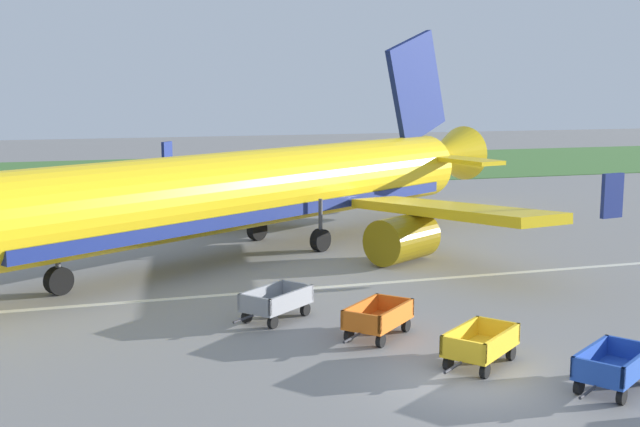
# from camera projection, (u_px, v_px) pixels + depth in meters

# --- Properties ---
(ground_plane) EXTENTS (220.00, 220.00, 0.00)m
(ground_plane) POSITION_uv_depth(u_px,v_px,m) (469.00, 384.00, 22.21)
(ground_plane) COLOR gray
(grass_strip) EXTENTS (220.00, 28.00, 0.06)m
(grass_strip) POSITION_uv_depth(u_px,v_px,m) (181.00, 171.00, 77.00)
(grass_strip) COLOR #477A38
(grass_strip) RESTS_ON ground
(apron_stripe) EXTENTS (120.00, 0.36, 0.01)m
(apron_stripe) POSITION_uv_depth(u_px,v_px,m) (337.00, 286.00, 33.00)
(apron_stripe) COLOR silver
(apron_stripe) RESTS_ON ground
(airplane) EXTENTS (33.74, 28.22, 11.34)m
(airplane) POSITION_uv_depth(u_px,v_px,m) (267.00, 189.00, 39.89)
(airplane) COLOR yellow
(airplane) RESTS_ON ground
(baggage_cart_second_in_row) EXTENTS (3.37, 2.57, 1.07)m
(baggage_cart_second_in_row) POSITION_uv_depth(u_px,v_px,m) (614.00, 367.00, 21.79)
(baggage_cart_second_in_row) COLOR #234CB2
(baggage_cart_second_in_row) RESTS_ON ground
(baggage_cart_third_in_row) EXTENTS (3.26, 2.76, 1.07)m
(baggage_cart_third_in_row) POSITION_uv_depth(u_px,v_px,m) (480.00, 345.00, 23.66)
(baggage_cart_third_in_row) COLOR gold
(baggage_cart_third_in_row) RESTS_ON ground
(baggage_cart_fourth_in_row) EXTENTS (3.13, 2.93, 1.07)m
(baggage_cart_fourth_in_row) POSITION_uv_depth(u_px,v_px,m) (378.00, 319.00, 26.35)
(baggage_cart_fourth_in_row) COLOR orange
(baggage_cart_fourth_in_row) RESTS_ON ground
(baggage_cart_far_end) EXTENTS (3.24, 2.78, 1.07)m
(baggage_cart_far_end) POSITION_uv_depth(u_px,v_px,m) (276.00, 302.00, 28.30)
(baggage_cart_far_end) COLOR gray
(baggage_cart_far_end) RESTS_ON ground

